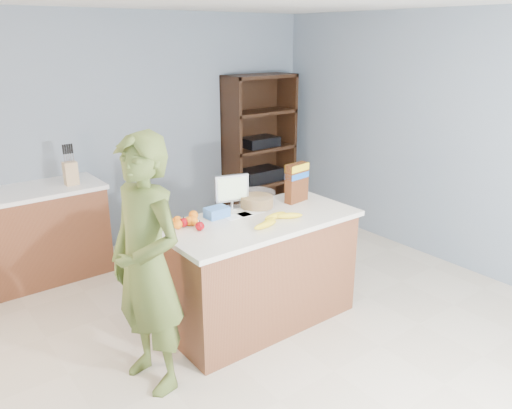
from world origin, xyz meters
TOP-DOWN VIEW (x-y plane):
  - floor at (0.00, 0.00)m, footprint 4.50×5.00m
  - walls at (0.00, 0.00)m, footprint 4.52×5.02m
  - counter_peninsula at (0.00, 0.30)m, footprint 1.56×0.76m
  - back_cabinet at (-1.20, 2.20)m, footprint 1.24×0.62m
  - shelving_unit at (1.55, 2.35)m, footprint 0.90×0.40m
  - person at (-1.04, 0.14)m, footprint 0.51×0.69m
  - knife_block at (-0.85, 2.12)m, footprint 0.12×0.10m
  - envelopes at (-0.04, 0.44)m, footprint 0.34×0.12m
  - bananas at (0.03, 0.16)m, footprint 0.49×0.17m
  - apples at (-0.53, 0.43)m, footprint 0.12×0.21m
  - oranges at (-0.53, 0.54)m, footprint 0.29×0.18m
  - blue_carton at (-0.25, 0.53)m, footprint 0.18×0.13m
  - salad_bowl at (0.15, 0.53)m, footprint 0.30×0.30m
  - tv at (-0.03, 0.63)m, footprint 0.28×0.12m
  - cereal_box at (0.50, 0.44)m, footprint 0.23×0.11m

SIDE VIEW (x-z plane):
  - floor at x=0.00m, z-range -0.01..0.01m
  - counter_peninsula at x=0.00m, z-range -0.03..0.87m
  - back_cabinet at x=-1.20m, z-range 0.00..0.90m
  - person at x=-1.04m, z-range 0.00..1.72m
  - shelving_unit at x=1.55m, z-range -0.04..1.76m
  - envelopes at x=-0.04m, z-range 0.90..0.90m
  - bananas at x=0.03m, z-range 0.90..0.95m
  - apples at x=-0.53m, z-range 0.90..0.97m
  - oranges at x=-0.53m, z-range 0.90..0.97m
  - blue_carton at x=-0.25m, z-range 0.90..0.98m
  - salad_bowl at x=0.15m, z-range 0.89..1.02m
  - knife_block at x=-0.85m, z-range 0.86..1.17m
  - tv at x=-0.03m, z-range 0.92..1.20m
  - cereal_box at x=0.50m, z-range 0.93..1.26m
  - walls at x=0.00m, z-range 0.40..2.91m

